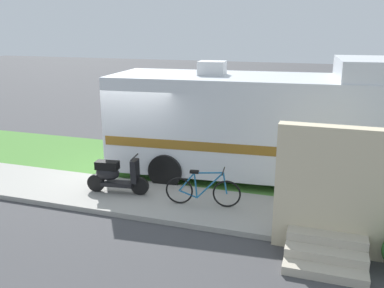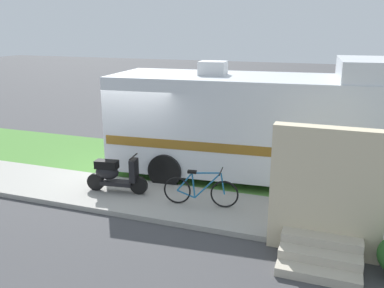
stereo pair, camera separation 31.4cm
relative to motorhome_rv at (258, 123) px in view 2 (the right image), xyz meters
The scene contains 8 objects.
ground_plane 3.74m from the motorhome_rv, 158.82° to the right, with size 80.00×80.00×0.00m, color #424244.
sidewalk 4.26m from the motorhome_rv, 142.50° to the right, with size 24.00×2.00×0.12m.
grass_strip 3.52m from the motorhome_rv, behind, with size 24.00×3.40×0.08m.
motorhome_rv is the anchor object (origin of this frame).
scooter 4.01m from the motorhome_rv, 141.64° to the right, with size 1.57×0.53×0.97m.
bicycle 2.80m from the motorhome_rv, 107.88° to the right, with size 1.72×0.52×0.87m.
pickup_truck_near 4.86m from the motorhome_rv, 71.15° to the left, with size 5.67×2.34×1.89m.
porch_steps 4.05m from the motorhome_rv, 61.29° to the right, with size 2.00×1.26×2.40m.
Camera 2 is at (5.17, -9.48, 4.07)m, focal length 38.63 mm.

